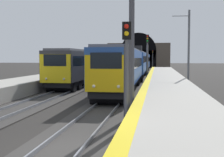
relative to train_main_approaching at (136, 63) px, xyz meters
The scene contains 12 objects.
ground_plane 36.42m from the train_main_approaching, behind, with size 320.00×320.00×0.00m, color #282623.
platform_right 36.60m from the train_main_approaching, behind, with size 112.00×3.89×1.08m, color #ADA89E.
platform_right_edge_strip 36.44m from the train_main_approaching, behind, with size 112.00×0.50×0.01m, color yellow.
track_main_line 36.41m from the train_main_approaching, behind, with size 160.00×3.09×0.21m.
train_main_approaching is the anchor object (origin of this frame).
train_adjacent_platform 9.26m from the train_main_approaching, 33.58° to the left, with size 57.97×3.35×4.80m.
railway_signal_near 33.03m from the train_main_approaching, behind, with size 0.39×0.38×4.62m.
railway_signal_mid 6.23m from the train_main_approaching, 162.54° to the right, with size 0.39×0.38×6.03m.
railway_signal_far 38.14m from the train_main_approaching, ahead, with size 0.39×0.38×5.03m.
overhead_signal_gantry 30.81m from the train_main_approaching, behind, with size 0.70×9.05×7.50m.
tunnel_portal 49.38m from the train_main_approaching, ahead, with size 3.03×18.95×10.61m.
catenary_mast_near 14.60m from the train_main_approaching, 154.27° to the right, with size 0.22×1.83×7.99m.
Camera 1 is at (-9.85, -3.12, 3.13)m, focal length 49.94 mm.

